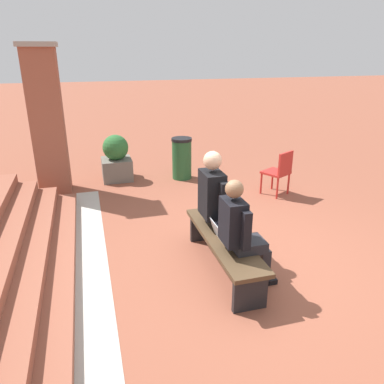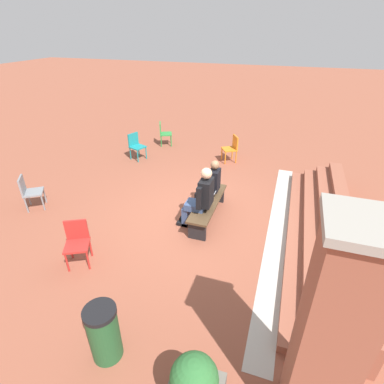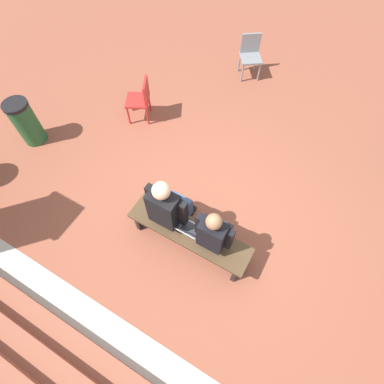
{
  "view_description": "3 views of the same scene",
  "coord_description": "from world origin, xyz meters",
  "px_view_note": "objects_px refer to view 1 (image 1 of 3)",
  "views": [
    {
      "loc": [
        -3.75,
        1.75,
        2.56
      ],
      "look_at": [
        0.45,
        0.55,
        0.88
      ],
      "focal_mm": 35.0,
      "sensor_mm": 36.0,
      "label": 1
    },
    {
      "loc": [
        5.51,
        1.75,
        3.9
      ],
      "look_at": [
        0.53,
        0.09,
        0.95
      ],
      "focal_mm": 28.0,
      "sensor_mm": 36.0,
      "label": 2
    },
    {
      "loc": [
        -0.89,
        1.75,
        4.27
      ],
      "look_at": [
        0.21,
        -0.18,
        0.66
      ],
      "focal_mm": 28.0,
      "sensor_mm": 36.0,
      "label": 3
    }
  ],
  "objects_px": {
    "laptop": "(223,233)",
    "bench": "(223,244)",
    "person_student": "(241,231)",
    "planter": "(116,159)",
    "person_adult": "(220,202)",
    "plastic_chair_foreground": "(280,170)",
    "litter_bin": "(182,158)"
  },
  "relations": [
    {
      "from": "planter",
      "to": "litter_bin",
      "type": "relative_size",
      "value": 1.09
    },
    {
      "from": "laptop",
      "to": "planter",
      "type": "height_order",
      "value": "planter"
    },
    {
      "from": "bench",
      "to": "person_adult",
      "type": "xyz_separation_m",
      "value": [
        0.35,
        -0.07,
        0.39
      ]
    },
    {
      "from": "bench",
      "to": "laptop",
      "type": "xyz_separation_m",
      "value": [
        -0.01,
        0.01,
        0.15
      ]
    },
    {
      "from": "bench",
      "to": "litter_bin",
      "type": "height_order",
      "value": "litter_bin"
    },
    {
      "from": "plastic_chair_foreground",
      "to": "planter",
      "type": "relative_size",
      "value": 0.89
    },
    {
      "from": "planter",
      "to": "litter_bin",
      "type": "distance_m",
      "value": 1.35
    },
    {
      "from": "person_student",
      "to": "plastic_chair_foreground",
      "type": "xyz_separation_m",
      "value": [
        2.46,
        -1.81,
        -0.21
      ]
    },
    {
      "from": "bench",
      "to": "planter",
      "type": "distance_m",
      "value": 3.95
    },
    {
      "from": "bench",
      "to": "litter_bin",
      "type": "xyz_separation_m",
      "value": [
        3.54,
        -0.39,
        0.08
      ]
    },
    {
      "from": "person_adult",
      "to": "planter",
      "type": "bearing_deg",
      "value": 15.95
    },
    {
      "from": "litter_bin",
      "to": "person_adult",
      "type": "bearing_deg",
      "value": 174.3
    },
    {
      "from": "person_student",
      "to": "plastic_chair_foreground",
      "type": "bearing_deg",
      "value": -36.3
    },
    {
      "from": "person_student",
      "to": "laptop",
      "type": "relative_size",
      "value": 4.04
    },
    {
      "from": "person_student",
      "to": "plastic_chair_foreground",
      "type": "distance_m",
      "value": 3.06
    },
    {
      "from": "person_adult",
      "to": "bench",
      "type": "bearing_deg",
      "value": 168.28
    },
    {
      "from": "person_adult",
      "to": "laptop",
      "type": "bearing_deg",
      "value": 166.78
    },
    {
      "from": "bench",
      "to": "person_student",
      "type": "xyz_separation_m",
      "value": [
        -0.36,
        -0.06,
        0.34
      ]
    },
    {
      "from": "laptop",
      "to": "plastic_chair_foreground",
      "type": "bearing_deg",
      "value": -41.7
    },
    {
      "from": "planter",
      "to": "bench",
      "type": "bearing_deg",
      "value": -166.43
    },
    {
      "from": "bench",
      "to": "person_student",
      "type": "distance_m",
      "value": 0.5
    },
    {
      "from": "person_student",
      "to": "laptop",
      "type": "distance_m",
      "value": 0.4
    },
    {
      "from": "bench",
      "to": "planter",
      "type": "height_order",
      "value": "planter"
    },
    {
      "from": "person_student",
      "to": "person_adult",
      "type": "height_order",
      "value": "person_adult"
    },
    {
      "from": "laptop",
      "to": "bench",
      "type": "bearing_deg",
      "value": -48.32
    },
    {
      "from": "person_student",
      "to": "planter",
      "type": "height_order",
      "value": "person_student"
    },
    {
      "from": "bench",
      "to": "person_adult",
      "type": "bearing_deg",
      "value": -11.72
    },
    {
      "from": "person_student",
      "to": "laptop",
      "type": "bearing_deg",
      "value": 12.46
    },
    {
      "from": "person_adult",
      "to": "plastic_chair_foreground",
      "type": "bearing_deg",
      "value": -45.68
    },
    {
      "from": "litter_bin",
      "to": "plastic_chair_foreground",
      "type": "bearing_deg",
      "value": -134.13
    },
    {
      "from": "person_student",
      "to": "litter_bin",
      "type": "height_order",
      "value": "person_student"
    },
    {
      "from": "bench",
      "to": "laptop",
      "type": "relative_size",
      "value": 5.62
    }
  ]
}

